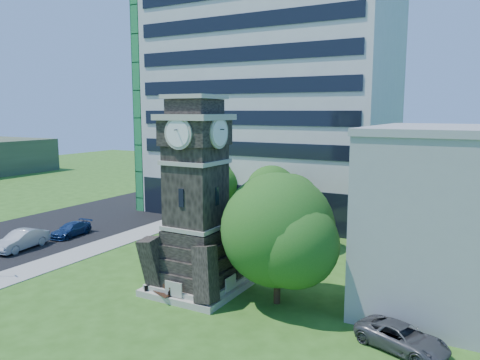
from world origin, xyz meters
The scene contains 13 objects.
ground centered at (0.00, 0.00, 0.00)m, with size 160.00×160.00×0.00m, color #2C5518.
sidewalk centered at (-9.50, 5.00, 0.03)m, with size 3.00×70.00×0.06m, color gray.
street centered at (-18.00, 5.00, 0.01)m, with size 14.00×80.00×0.02m, color black.
clock_tower centered at (3.00, 2.00, 5.28)m, with size 5.40×5.40×12.22m.
office_tall centered at (-3.20, 25.84, 14.22)m, with size 26.20×15.11×28.60m.
car_street_mid centered at (-14.62, 2.32, 0.78)m, with size 1.65×4.73×1.56m, color #9EA1A5.
car_street_north centered at (-14.34, 7.15, 0.61)m, with size 1.70×4.18×1.21m, color navy.
car_east_lot centered at (15.75, 0.49, 0.61)m, with size 2.04×4.42×1.23m, color #46464A.
park_bench centered at (1.90, -0.30, 0.52)m, with size 1.91×0.51×0.99m.
tree_nw centered at (-6.47, 19.21, 4.22)m, with size 6.15×5.59×7.19m.
tree_nc centered at (1.66, 15.87, 3.99)m, with size 5.11×4.65×6.49m.
tree_ne centered at (4.51, 13.57, 3.63)m, with size 5.28×4.80×6.19m.
tree_east centered at (8.37, 2.61, 4.29)m, with size 7.30×6.63×7.79m.
Camera 1 is at (19.15, -21.45, 11.27)m, focal length 35.00 mm.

